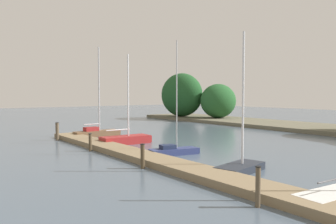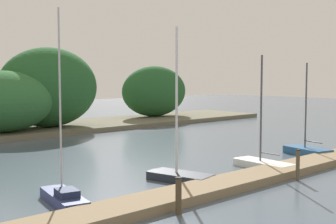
# 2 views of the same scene
# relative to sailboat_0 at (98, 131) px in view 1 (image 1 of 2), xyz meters

# --- Properties ---
(dock_pier) EXTENTS (30.22, 1.80, 0.35)m
(dock_pier) POSITION_rel_sailboat_0_xyz_m (13.73, -2.45, -0.29)
(dock_pier) COLOR #847051
(dock_pier) RESTS_ON ground
(sailboat_0) EXTENTS (1.13, 4.30, 7.82)m
(sailboat_0) POSITION_rel_sailboat_0_xyz_m (0.00, 0.00, 0.00)
(sailboat_0) COLOR brown
(sailboat_0) RESTS_ON ground
(sailboat_1) EXTENTS (1.46, 4.00, 6.72)m
(sailboat_1) POSITION_rel_sailboat_0_xyz_m (5.34, -0.04, -0.08)
(sailboat_1) COLOR maroon
(sailboat_1) RESTS_ON ground
(sailboat_2) EXTENTS (1.52, 3.32, 7.03)m
(sailboat_2) POSITION_rel_sailboat_0_xyz_m (11.16, 0.02, -0.15)
(sailboat_2) COLOR navy
(sailboat_2) RESTS_ON ground
(sailboat_3) EXTENTS (1.84, 3.21, 6.74)m
(sailboat_3) POSITION_rel_sailboat_0_xyz_m (16.74, -0.15, -0.11)
(sailboat_3) COLOR #232833
(sailboat_3) RESTS_ON ground
(sailboat_4) EXTENTS (1.41, 3.40, 5.67)m
(sailboat_4) POSITION_rel_sailboat_0_xyz_m (21.84, -0.95, -0.19)
(sailboat_4) COLOR white
(sailboat_4) RESTS_ON ground
(mooring_piling_0) EXTENTS (0.29, 0.29, 1.45)m
(mooring_piling_0) POSITION_rel_sailboat_0_xyz_m (0.42, -3.69, 0.27)
(mooring_piling_0) COLOR brown
(mooring_piling_0) RESTS_ON ground
(mooring_piling_1) EXTENTS (0.22, 0.22, 1.17)m
(mooring_piling_1) POSITION_rel_sailboat_0_xyz_m (6.92, -3.68, 0.13)
(mooring_piling_1) COLOR #4C3D28
(mooring_piling_1) RESTS_ON ground
(mooring_piling_2) EXTENTS (0.24, 0.24, 1.26)m
(mooring_piling_2) POSITION_rel_sailboat_0_xyz_m (13.37, -3.68, 0.18)
(mooring_piling_2) COLOR #4C3D28
(mooring_piling_2) RESTS_ON ground
(mooring_piling_3) EXTENTS (0.19, 0.19, 1.39)m
(mooring_piling_3) POSITION_rel_sailboat_0_xyz_m (20.65, -3.72, 0.24)
(mooring_piling_3) COLOR brown
(mooring_piling_3) RESTS_ON ground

